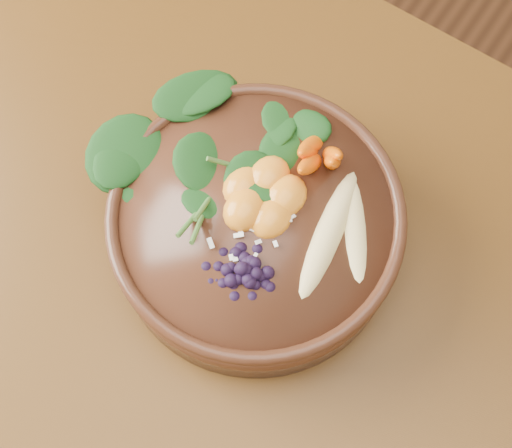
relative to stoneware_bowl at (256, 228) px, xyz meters
The scene contains 7 objects.
stoneware_bowl is the anchor object (origin of this frame).
kale_heap 0.09m from the stoneware_bowl, 146.25° to the left, with size 0.17×0.15×0.04m, color #124012, non-canonical shape.
carrot_cluster 0.11m from the stoneware_bowl, 75.69° to the left, with size 0.05×0.05×0.07m, color #DF5C00, non-canonical shape.
banana_halves 0.09m from the stoneware_bowl, 22.13° to the left, with size 0.10×0.15×0.02m.
mandarin_cluster 0.05m from the stoneware_bowl, 103.04° to the left, with size 0.07×0.08×0.03m, color orange, non-canonical shape.
blueberry_pile 0.07m from the stoneware_bowl, 67.75° to the right, with size 0.12×0.09×0.04m, color black, non-canonical shape.
coconut_flakes 0.04m from the stoneware_bowl, 64.90° to the right, with size 0.08×0.06×0.01m, color white, non-canonical shape.
Camera 1 is at (-0.06, -0.05, 1.38)m, focal length 50.00 mm.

